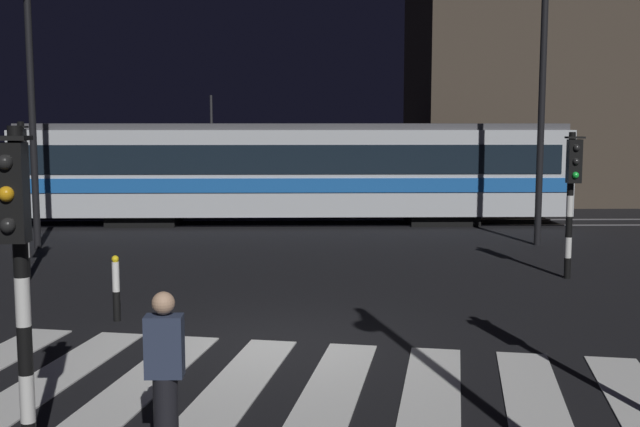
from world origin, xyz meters
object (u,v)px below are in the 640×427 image
(pedestrian_waiting_at_kerb, at_px, (165,377))
(tram, at_px, (294,170))
(street_lamp_trackside_left, at_px, (27,68))
(traffic_light_corner_far_right, at_px, (572,183))
(traffic_light_kerb_mid_left, at_px, (17,248))
(traffic_light_corner_far_left, at_px, (21,176))
(bollard_island_edge, at_px, (116,288))
(street_lamp_trackside_right, at_px, (546,61))

(pedestrian_waiting_at_kerb, bearing_deg, tram, 86.72)
(pedestrian_waiting_at_kerb, bearing_deg, street_lamp_trackside_left, 113.67)
(tram, bearing_deg, pedestrian_waiting_at_kerb, -93.28)
(traffic_light_corner_far_right, relative_size, traffic_light_kerb_mid_left, 0.95)
(traffic_light_corner_far_left, bearing_deg, traffic_light_kerb_mid_left, -70.64)
(street_lamp_trackside_left, height_order, bollard_island_edge, street_lamp_trackside_left)
(bollard_island_edge, bearing_deg, street_lamp_trackside_right, 38.86)
(traffic_light_corner_far_left, bearing_deg, tram, 58.69)
(street_lamp_trackside_right, height_order, tram, street_lamp_trackside_right)
(traffic_light_corner_far_right, bearing_deg, pedestrian_waiting_at_kerb, -128.31)
(traffic_light_corner_far_right, height_order, street_lamp_trackside_right, street_lamp_trackside_right)
(street_lamp_trackside_left, height_order, tram, street_lamp_trackside_left)
(street_lamp_trackside_right, bearing_deg, tram, 143.71)
(traffic_light_corner_far_right, bearing_deg, traffic_light_kerb_mid_left, -132.63)
(traffic_light_kerb_mid_left, xyz_separation_m, bollard_island_edge, (-0.49, 5.68, -1.60))
(traffic_light_corner_far_right, relative_size, bollard_island_edge, 2.79)
(traffic_light_corner_far_right, distance_m, tram, 10.93)
(street_lamp_trackside_left, relative_size, street_lamp_trackside_right, 0.95)
(traffic_light_corner_far_left, xyz_separation_m, bollard_island_edge, (2.70, -3.39, -1.63))
(street_lamp_trackside_right, bearing_deg, street_lamp_trackside_left, -179.19)
(street_lamp_trackside_left, xyz_separation_m, street_lamp_trackside_right, (13.31, 0.19, 0.22))
(pedestrian_waiting_at_kerb, bearing_deg, traffic_light_corner_far_right, 51.69)
(traffic_light_corner_far_left, distance_m, street_lamp_trackside_right, 13.11)
(street_lamp_trackside_left, relative_size, tram, 0.42)
(traffic_light_kerb_mid_left, xyz_separation_m, tram, (2.33, 18.13, -0.41))
(traffic_light_corner_far_left, bearing_deg, pedestrian_waiting_at_kerb, -63.30)
(traffic_light_corner_far_right, bearing_deg, bollard_island_edge, -159.46)
(street_lamp_trackside_left, height_order, pedestrian_waiting_at_kerb, street_lamp_trackside_left)
(traffic_light_kerb_mid_left, xyz_separation_m, street_lamp_trackside_left, (-4.37, 13.09, 2.49))
(street_lamp_trackside_right, relative_size, tram, 0.44)
(traffic_light_corner_far_left, relative_size, pedestrian_waiting_at_kerb, 1.94)
(traffic_light_kerb_mid_left, relative_size, bollard_island_edge, 2.95)
(tram, bearing_deg, bollard_island_edge, -102.73)
(traffic_light_corner_far_right, distance_m, traffic_light_kerb_mid_left, 12.16)
(traffic_light_kerb_mid_left, bearing_deg, traffic_light_corner_far_right, 47.37)
(traffic_light_kerb_mid_left, distance_m, traffic_light_corner_far_left, 9.61)
(traffic_light_corner_far_left, bearing_deg, street_lamp_trackside_right, 19.12)
(traffic_light_corner_far_left, relative_size, street_lamp_trackside_left, 0.45)
(pedestrian_waiting_at_kerb, bearing_deg, bollard_island_edge, 107.91)
(traffic_light_kerb_mid_left, relative_size, tram, 0.18)
(street_lamp_trackside_left, xyz_separation_m, bollard_island_edge, (3.88, -7.41, -4.10))
(traffic_light_corner_far_left, height_order, bollard_island_edge, traffic_light_corner_far_left)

